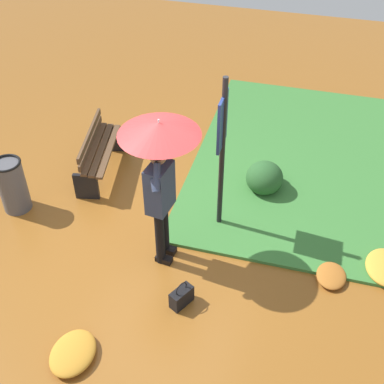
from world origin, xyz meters
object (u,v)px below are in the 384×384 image
person_with_umbrella (160,158)px  trash_bin (12,185)px  park_bench (100,152)px  info_sign_post (222,139)px  handbag (182,297)px

person_with_umbrella → trash_bin: size_ratio=2.45×
trash_bin → park_bench: bearing=-37.9°
park_bench → info_sign_post: bearing=-107.8°
handbag → person_with_umbrella: bearing=31.3°
person_with_umbrella → info_sign_post: size_ratio=0.89×
info_sign_post → park_bench: (0.66, 2.07, -1.04)m
handbag → park_bench: bearing=42.2°
person_with_umbrella → park_bench: person_with_umbrella is taller
person_with_umbrella → info_sign_post: 0.93m
trash_bin → info_sign_post: bearing=-81.3°
person_with_umbrella → info_sign_post: bearing=-38.5°
person_with_umbrella → handbag: (-0.77, -0.47, -1.42)m
handbag → trash_bin: size_ratio=0.44×
info_sign_post → park_bench: info_sign_post is taller
person_with_umbrella → info_sign_post: info_sign_post is taller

